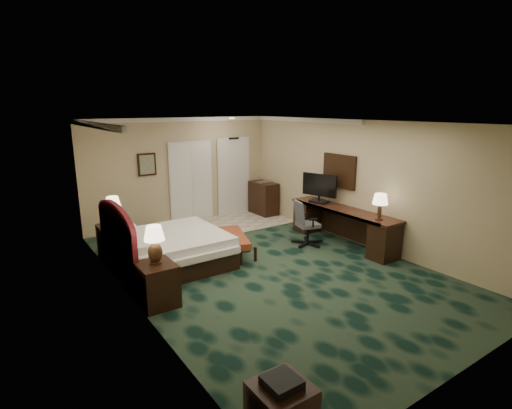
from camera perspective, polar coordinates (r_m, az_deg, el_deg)
floor at (r=7.65m, az=1.45°, el=-8.98°), size 5.00×7.50×0.00m
ceiling at (r=7.06m, az=1.58°, el=11.66°), size 5.00×7.50×0.00m
wall_back at (r=10.45m, az=-10.65°, el=4.71°), size 5.00×0.00×2.70m
wall_front at (r=4.86m, az=28.62°, el=-7.41°), size 5.00×0.00×2.70m
wall_left at (r=6.16m, az=-17.71°, el=-2.07°), size 0.00×7.50×2.70m
wall_right at (r=8.91m, az=14.69°, el=2.92°), size 0.00×7.50×2.70m
crown_molding at (r=7.06m, az=1.58°, el=11.25°), size 5.00×7.50×0.10m
tile_patch at (r=10.41m, az=-3.87°, el=-2.72°), size 3.20×1.70×0.01m
headboard at (r=7.29m, az=-19.20°, el=-5.10°), size 0.12×2.00×1.40m
entry_door at (r=11.18m, az=-3.23°, el=3.95°), size 1.02×0.06×2.18m
closet_doors at (r=10.57m, az=-9.25°, el=3.21°), size 1.20×0.06×2.10m
wall_art at (r=10.06m, az=-15.32°, el=5.54°), size 0.45×0.06×0.55m
wall_mirror at (r=9.24m, az=11.80°, el=4.73°), size 0.05×0.95×0.75m
bed at (r=7.82m, az=-12.00°, el=-6.35°), size 1.95×1.81×0.62m
nightstand_near at (r=6.38m, az=-13.93°, el=-11.00°), size 0.53×0.61×0.66m
nightstand_far at (r=8.51m, az=-19.61°, el=-5.01°), size 0.54×0.62×0.67m
lamp_near at (r=6.19m, az=-14.26°, el=-5.60°), size 0.39×0.39×0.59m
lamp_far at (r=8.35m, az=-19.70°, el=-0.88°), size 0.33×0.33×0.58m
bed_bench at (r=8.22m, az=-3.19°, el=-5.75°), size 0.86×1.35×0.43m
desk at (r=9.00m, az=12.20°, el=-3.06°), size 0.60×2.77×0.80m
tv at (r=9.29m, az=9.04°, el=2.29°), size 0.31×0.85×0.67m
desk_lamp at (r=8.18m, az=17.28°, el=-0.27°), size 0.38×0.38×0.53m
desk_chair at (r=8.79m, az=7.45°, el=-2.59°), size 0.70×0.68×1.00m
minibar at (r=11.23m, az=1.08°, el=0.90°), size 0.48×0.86×0.91m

